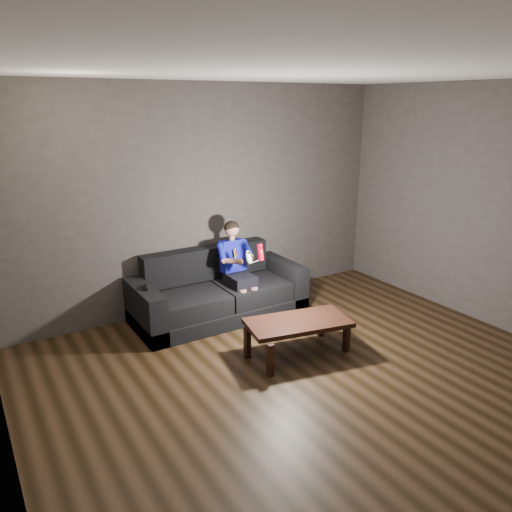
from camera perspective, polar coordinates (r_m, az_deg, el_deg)
floor at (r=4.61m, az=8.88°, el=-15.44°), size 5.00×5.00×0.00m
back_wall at (r=6.09m, az=-5.94°, el=6.54°), size 5.00×0.04×2.70m
ceiling at (r=3.89m, az=10.82°, el=20.33°), size 5.00×5.00×0.02m
sofa at (r=5.98m, az=-4.37°, el=-4.55°), size 2.02×0.87×0.78m
child at (r=5.90m, az=-2.24°, el=-0.57°), size 0.43×0.52×1.05m
wii_remote_red at (r=5.55m, az=0.51°, el=0.44°), size 0.06×0.08×0.19m
nunchuk_white at (r=5.49m, az=-0.85°, el=-0.11°), size 0.08×0.11×0.16m
wii_remote_black at (r=5.48m, az=-12.57°, el=-3.54°), size 0.07×0.16×0.03m
coffee_table at (r=5.07m, az=4.81°, el=-7.87°), size 1.11×0.71×0.37m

